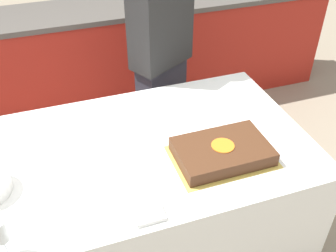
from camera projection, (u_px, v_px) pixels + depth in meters
ground_plane at (136, 243)px, 2.45m from camera, size 14.00×14.00×0.00m
back_counter at (84, 62)px, 3.38m from camera, size 4.40×0.58×0.92m
dining_table at (133, 201)px, 2.22m from camera, size 1.87×1.05×0.76m
cake at (222, 152)px, 1.92m from camera, size 0.49×0.34×0.08m
wine_glass at (0, 233)px, 1.43m from camera, size 0.07×0.07×0.18m
side_plate_near_cake at (210, 121)px, 2.18m from camera, size 0.21×0.21×0.00m
utensil_pile at (149, 214)px, 1.65m from camera, size 0.13×0.10×0.02m
person_cutting_cake at (161, 59)px, 2.62m from camera, size 0.46×0.38×1.61m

